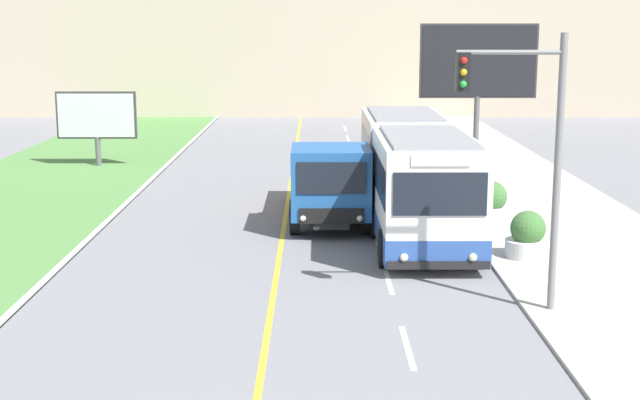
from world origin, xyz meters
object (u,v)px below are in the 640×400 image
Objects in this scene: planter_round_second at (491,204)px; planter_round_third at (466,179)px; planter_round_near at (528,237)px; billboard_small at (96,117)px; city_bus at (413,174)px; billboard_large at (478,65)px; traffic_light_mast at (529,138)px; planter_round_far at (449,161)px; dump_truck at (330,184)px.

planter_round_third reaches higher than planter_round_second.
planter_round_third is at bearing 90.83° from planter_round_near.
billboard_small is at bearing 142.49° from planter_round_second.
city_bus is 9.13× the size of planter_round_third.
billboard_large reaches higher than planter_round_third.
billboard_large is at bearing 70.31° from city_bus.
planter_round_second is at bearing 11.67° from city_bus.
billboard_large is 16.58m from billboard_small.
traffic_light_mast reaches higher than planter_round_second.
planter_round_third is at bearing -90.68° from planter_round_far.
billboard_small is 2.82× the size of planter_round_far.
city_bus is at bearing -168.33° from planter_round_second.
planter_round_far is (-1.28, -1.18, -3.86)m from billboard_large.
planter_round_far is (5.06, 9.23, -0.68)m from dump_truck.
planter_round_near reaches higher than planter_round_far.
planter_round_near is 4.47m from planter_round_second.
billboard_large reaches higher than city_bus.
planter_round_second is 1.01× the size of planter_round_far.
planter_round_near is at bearing -89.67° from planter_round_far.
planter_round_near is 1.01× the size of planter_round_far.
city_bus is at bearing -109.69° from billboard_large.
planter_round_far is at bearing 75.02° from city_bus.
city_bus reaches higher than dump_truck.
planter_round_second is (-1.29, -10.13, -3.86)m from billboard_large.
planter_round_second is (1.06, 8.84, -3.17)m from traffic_light_mast.
billboard_large is 15.15m from planter_round_near.
billboard_large reaches higher than billboard_small.
traffic_light_mast is 4.81× the size of planter_round_near.
traffic_light_mast reaches higher than billboard_small.
billboard_large is at bearing 85.30° from planter_round_near.
city_bus is 4.85m from planter_round_near.
planter_round_third is 1.05× the size of planter_round_far.
traffic_light_mast is 4.59× the size of planter_round_third.
billboard_small is 15.38m from planter_round_far.
billboard_large is 4.75× the size of planter_round_third.
planter_round_far is (0.01, 8.95, -0.00)m from planter_round_second.
planter_round_second is (2.52, 0.52, -1.01)m from city_bus.
planter_round_far is at bearing -137.20° from billboard_large.
dump_truck is 5.39× the size of planter_round_third.
dump_truck is 1.17× the size of traffic_light_mast.
traffic_light_mast is 18.11m from planter_round_far.
planter_round_near is 13.42m from planter_round_far.
dump_truck is 5.64× the size of planter_round_near.
dump_truck reaches higher than planter_round_third.
traffic_light_mast reaches higher than dump_truck.
dump_truck is (-2.53, 0.24, -0.34)m from city_bus.
planter_round_far is (2.53, 9.47, -1.02)m from city_bus.
billboard_small is (-12.54, 12.08, 0.54)m from city_bus.
dump_truck is at bearing -118.75° from planter_round_far.
planter_round_third is at bearing 63.58° from city_bus.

